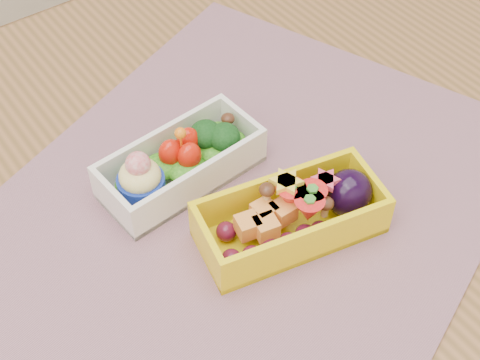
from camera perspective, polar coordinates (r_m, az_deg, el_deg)
table at (r=0.72m, az=-0.33°, el=-7.79°), size 1.20×0.80×0.75m
placemat at (r=0.64m, az=-0.28°, el=-2.85°), size 0.65×0.58×0.00m
bento_white at (r=0.65m, az=-4.93°, el=1.37°), size 0.16×0.08×0.06m
bento_yellow at (r=0.61m, az=4.50°, el=-2.88°), size 0.17×0.10×0.05m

